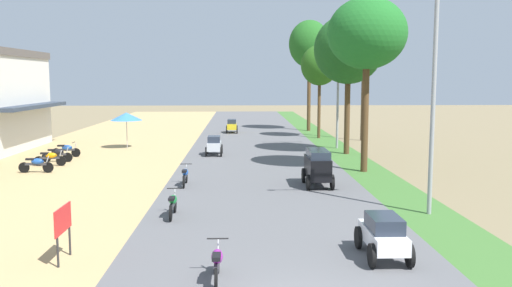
{
  "coord_description": "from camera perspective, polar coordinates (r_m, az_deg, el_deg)",
  "views": [
    {
      "loc": [
        -1.09,
        -10.38,
        4.95
      ],
      "look_at": [
        -0.23,
        17.51,
        1.59
      ],
      "focal_mm": 37.82,
      "sensor_mm": 36.0,
      "label": 1
    }
  ],
  "objects": [
    {
      "name": "motorbike_ahead_third",
      "position": [
        19.42,
        -8.79,
        -6.23
      ],
      "size": [
        0.54,
        1.8,
        0.94
      ],
      "color": "black",
      "rests_on": "road_strip"
    },
    {
      "name": "motorbike_ahead_fourth",
      "position": [
        24.92,
        -7.51,
        -3.3
      ],
      "size": [
        0.54,
        1.8,
        0.94
      ],
      "color": "black",
      "rests_on": "road_strip"
    },
    {
      "name": "median_tree_nearest",
      "position": [
        28.83,
        11.67,
        11.26
      ],
      "size": [
        4.09,
        4.09,
        9.06
      ],
      "color": "#4C351E",
      "rests_on": "median_strip"
    },
    {
      "name": "streetlamp_mid",
      "position": [
        38.22,
        8.66,
        5.76
      ],
      "size": [
        3.16,
        0.2,
        7.23
      ],
      "color": "gray",
      "rests_on": "median_strip"
    },
    {
      "name": "median_tree_second",
      "position": [
        35.49,
        9.75,
        9.75
      ],
      "size": [
        4.41,
        4.41,
        8.98
      ],
      "color": "#4C351E",
      "rests_on": "median_strip"
    },
    {
      "name": "street_signboard",
      "position": [
        15.45,
        -19.74,
        -7.93
      ],
      "size": [
        0.06,
        1.3,
        1.5
      ],
      "color": "#262628",
      "rests_on": "dirt_shoulder"
    },
    {
      "name": "car_van_black",
      "position": [
        24.63,
        6.53,
        -2.34
      ],
      "size": [
        1.19,
        2.41,
        1.67
      ],
      "color": "black",
      "rests_on": "road_strip"
    },
    {
      "name": "parked_motorbike_third",
      "position": [
        33.8,
        -20.26,
        -1.03
      ],
      "size": [
        1.8,
        0.54,
        0.94
      ],
      "color": "black",
      "rests_on": "dirt_shoulder"
    },
    {
      "name": "car_hatchback_silver",
      "position": [
        34.57,
        -4.45,
        -0.13
      ],
      "size": [
        1.04,
        2.0,
        1.23
      ],
      "color": "#B7BCC1",
      "rests_on": "road_strip"
    },
    {
      "name": "median_tree_third",
      "position": [
        44.67,
        6.75,
        8.18
      ],
      "size": [
        3.07,
        3.07,
        7.63
      ],
      "color": "#4C351E",
      "rests_on": "median_strip"
    },
    {
      "name": "car_sedan_white",
      "position": [
        15.28,
        13.3,
        -9.31
      ],
      "size": [
        1.1,
        2.26,
        1.19
      ],
      "color": "silver",
      "rests_on": "road_strip"
    },
    {
      "name": "utility_pole_near",
      "position": [
        43.93,
        11.23,
        6.47
      ],
      "size": [
        1.8,
        0.2,
        9.09
      ],
      "color": "brown",
      "rests_on": "ground"
    },
    {
      "name": "parked_motorbike_nearest",
      "position": [
        30.35,
        -22.21,
        -1.97
      ],
      "size": [
        1.8,
        0.54,
        0.94
      ],
      "color": "black",
      "rests_on": "dirt_shoulder"
    },
    {
      "name": "car_hatchback_yellow",
      "position": [
        48.8,
        -2.57,
        1.93
      ],
      "size": [
        1.04,
        2.0,
        1.23
      ],
      "color": "gold",
      "rests_on": "road_strip"
    },
    {
      "name": "parked_motorbike_second",
      "position": [
        32.43,
        -20.93,
        -1.37
      ],
      "size": [
        1.8,
        0.54,
        0.94
      ],
      "color": "black",
      "rests_on": "dirt_shoulder"
    },
    {
      "name": "streetlamp_near",
      "position": [
        20.18,
        18.31,
        6.11
      ],
      "size": [
        3.16,
        0.2,
        8.28
      ],
      "color": "gray",
      "rests_on": "median_strip"
    },
    {
      "name": "median_tree_fourth",
      "position": [
        51.02,
        5.68,
        10.38
      ],
      "size": [
        3.83,
        3.83,
        10.28
      ],
      "color": "#4C351E",
      "rests_on": "median_strip"
    },
    {
      "name": "vendor_umbrella",
      "position": [
        38.96,
        -13.55,
        2.8
      ],
      "size": [
        2.2,
        2.2,
        2.52
      ],
      "color": "#99999E",
      "rests_on": "dirt_shoulder"
    },
    {
      "name": "parked_motorbike_fourth",
      "position": [
        35.78,
        -19.43,
        -0.58
      ],
      "size": [
        1.8,
        0.54,
        0.94
      ],
      "color": "black",
      "rests_on": "dirt_shoulder"
    },
    {
      "name": "motorbike_ahead_second",
      "position": [
        13.31,
        -4.14,
        -12.35
      ],
      "size": [
        0.54,
        1.8,
        0.94
      ],
      "color": "black",
      "rests_on": "road_strip"
    }
  ]
}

